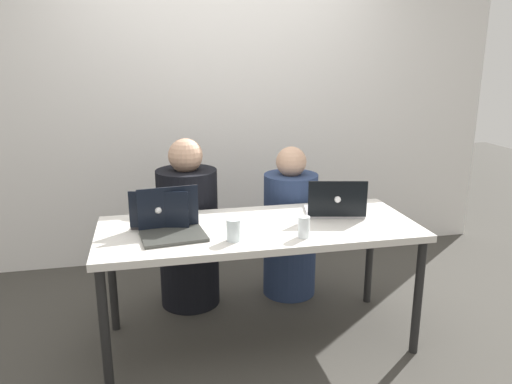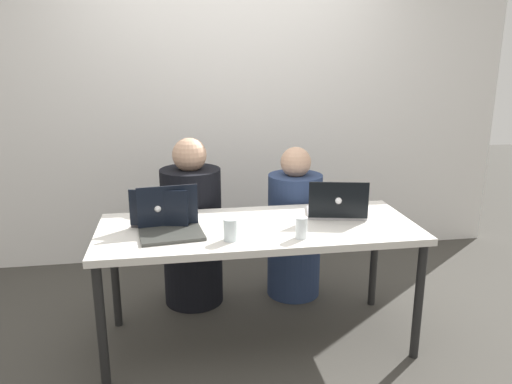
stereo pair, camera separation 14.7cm
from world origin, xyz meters
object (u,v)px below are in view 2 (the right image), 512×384
at_px(laptop_back_right, 337,209).
at_px(laptop_front_left, 170,224).
at_px(person_on_right, 294,231).
at_px(water_glass_right, 301,229).
at_px(laptop_back_left, 162,216).
at_px(person_on_left, 192,231).
at_px(water_glass_left, 231,231).

xyz_separation_m(laptop_back_right, laptop_front_left, (-0.99, -0.13, 0.00)).
bearing_deg(person_on_right, water_glass_right, 86.13).
xyz_separation_m(laptop_back_left, laptop_front_left, (0.04, -0.16, 0.00)).
bearing_deg(person_on_left, person_on_right, -173.48).
height_order(person_on_left, water_glass_right, person_on_left).
bearing_deg(laptop_back_right, laptop_front_left, 20.11).
relative_size(laptop_back_right, laptop_back_left, 1.04).
xyz_separation_m(person_on_left, laptop_back_left, (-0.18, -0.47, 0.27)).
bearing_deg(person_on_left, laptop_back_left, 75.54).
bearing_deg(laptop_front_left, water_glass_right, -22.54).
xyz_separation_m(person_on_left, laptop_front_left, (-0.14, -0.63, 0.28)).
distance_m(laptop_back_right, laptop_front_left, 1.00).
xyz_separation_m(laptop_back_left, water_glass_right, (0.73, -0.35, 0.00)).
height_order(person_on_right, water_glass_right, person_on_right).
distance_m(person_on_left, laptop_back_left, 0.57).
relative_size(water_glass_left, water_glass_right, 1.02).
distance_m(person_on_right, laptop_front_left, 1.11).
bearing_deg(laptop_front_left, laptop_back_left, 98.27).
height_order(laptop_front_left, water_glass_right, laptop_front_left).
distance_m(water_glass_left, water_glass_right, 0.38).
bearing_deg(water_glass_right, water_glass_left, 175.40).
height_order(laptop_back_right, water_glass_right, laptop_back_right).
height_order(laptop_back_left, water_glass_right, laptop_back_left).
relative_size(laptop_back_left, water_glass_left, 3.17).
relative_size(person_on_right, water_glass_right, 9.30).
distance_m(laptop_back_left, laptop_front_left, 0.17).
height_order(person_on_left, water_glass_left, person_on_left).
height_order(person_on_right, laptop_back_right, person_on_right).
bearing_deg(laptop_back_left, laptop_back_right, -167.97).
xyz_separation_m(person_on_right, laptop_back_left, (-0.90, -0.47, 0.31)).
bearing_deg(laptop_front_left, person_on_right, 29.16).
bearing_deg(water_glass_left, laptop_back_right, 23.38).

